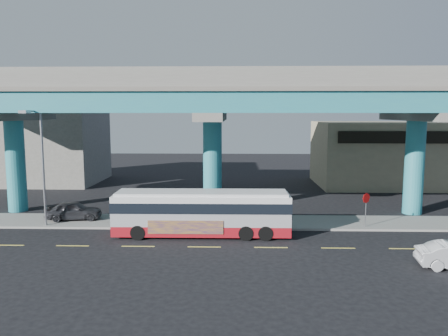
{
  "coord_description": "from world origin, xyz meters",
  "views": [
    {
      "loc": [
        1.91,
        -25.65,
        8.01
      ],
      "look_at": [
        1.07,
        4.0,
        4.25
      ],
      "focal_mm": 35.0,
      "sensor_mm": 36.0,
      "label": 1
    }
  ],
  "objects_px": {
    "stop_sign": "(366,203)",
    "parked_car": "(74,211)",
    "street_lamp": "(39,151)",
    "transit_bus": "(202,211)"
  },
  "relations": [
    {
      "from": "transit_bus",
      "to": "parked_car",
      "type": "relative_size",
      "value": 2.74
    },
    {
      "from": "transit_bus",
      "to": "parked_car",
      "type": "bearing_deg",
      "value": 160.3
    },
    {
      "from": "parked_car",
      "to": "street_lamp",
      "type": "xyz_separation_m",
      "value": [
        -1.4,
        -2.17,
        4.61
      ]
    },
    {
      "from": "street_lamp",
      "to": "stop_sign",
      "type": "xyz_separation_m",
      "value": [
        22.38,
        0.75,
        -3.6
      ]
    },
    {
      "from": "transit_bus",
      "to": "stop_sign",
      "type": "height_order",
      "value": "transit_bus"
    },
    {
      "from": "stop_sign",
      "to": "parked_car",
      "type": "bearing_deg",
      "value": 164.11
    },
    {
      "from": "transit_bus",
      "to": "stop_sign",
      "type": "bearing_deg",
      "value": 9.76
    },
    {
      "from": "transit_bus",
      "to": "stop_sign",
      "type": "relative_size",
      "value": 4.85
    },
    {
      "from": "stop_sign",
      "to": "street_lamp",
      "type": "bearing_deg",
      "value": 169.88
    },
    {
      "from": "street_lamp",
      "to": "stop_sign",
      "type": "relative_size",
      "value": 3.45
    }
  ]
}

